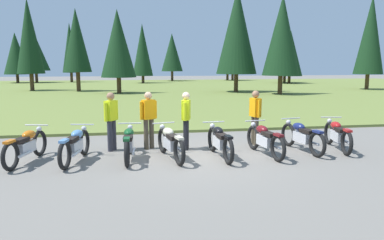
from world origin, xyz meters
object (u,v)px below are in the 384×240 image
at_px(motorcycle_sky_blue, 75,145).
at_px(rider_checking_bike, 255,114).
at_px(rider_near_row_end, 149,117).
at_px(motorcycle_red, 337,135).
at_px(rider_in_hivis_vest, 111,118).
at_px(motorcycle_navy, 302,136).
at_px(motorcycle_black, 220,141).
at_px(motorcycle_british_green, 129,143).
at_px(motorcycle_maroon, 265,139).
at_px(motorcycle_orange, 26,146).
at_px(rider_with_back_turned, 186,117).
at_px(motorcycle_cream, 170,142).

height_order(motorcycle_sky_blue, rider_checking_bike, rider_checking_bike).
bearing_deg(rider_near_row_end, rider_checking_bike, -0.22).
height_order(motorcycle_red, rider_in_hivis_vest, rider_in_hivis_vest).
bearing_deg(motorcycle_navy, motorcycle_black, -173.55).
xyz_separation_m(motorcycle_british_green, motorcycle_red, (5.95, 0.15, 0.00)).
bearing_deg(motorcycle_sky_blue, motorcycle_maroon, -1.54).
distance_m(motorcycle_sky_blue, motorcycle_maroon, 4.97).
distance_m(motorcycle_navy, rider_checking_bike, 1.54).
height_order(motorcycle_orange, motorcycle_maroon, same).
height_order(motorcycle_red, rider_checking_bike, rider_checking_bike).
height_order(motorcycle_orange, motorcycle_navy, same).
relative_size(motorcycle_red, rider_in_hivis_vest, 1.24).
relative_size(motorcycle_sky_blue, rider_with_back_turned, 1.25).
height_order(motorcycle_cream, rider_checking_bike, rider_checking_bike).
bearing_deg(motorcycle_orange, motorcycle_sky_blue, -5.35).
bearing_deg(motorcycle_british_green, rider_near_row_end, 63.64).
height_order(motorcycle_orange, rider_near_row_end, rider_near_row_end).
relative_size(motorcycle_sky_blue, motorcycle_british_green, 0.99).
bearing_deg(rider_in_hivis_vest, motorcycle_maroon, -16.27).
distance_m(motorcycle_cream, rider_in_hivis_vest, 2.00).
xyz_separation_m(motorcycle_cream, motorcycle_navy, (3.76, 0.20, 0.00)).
distance_m(motorcycle_maroon, rider_in_hivis_vest, 4.32).
height_order(motorcycle_maroon, rider_near_row_end, rider_near_row_end).
distance_m(motorcycle_british_green, motorcycle_cream, 1.07).
relative_size(motorcycle_black, rider_near_row_end, 1.26).
bearing_deg(rider_with_back_turned, motorcycle_black, -53.98).
height_order(motorcycle_cream, rider_with_back_turned, rider_with_back_turned).
xyz_separation_m(motorcycle_maroon, rider_checking_bike, (0.16, 1.26, 0.51)).
height_order(motorcycle_orange, motorcycle_cream, same).
relative_size(motorcycle_maroon, rider_in_hivis_vest, 1.26).
distance_m(motorcycle_orange, motorcycle_navy, 7.36).
distance_m(motorcycle_red, rider_in_hivis_vest, 6.52).
relative_size(rider_with_back_turned, rider_in_hivis_vest, 1.00).
relative_size(motorcycle_black, rider_with_back_turned, 1.26).
xyz_separation_m(motorcycle_cream, rider_near_row_end, (-0.50, 1.23, 0.51)).
height_order(motorcycle_sky_blue, rider_with_back_turned, rider_with_back_turned).
height_order(motorcycle_navy, rider_near_row_end, rider_near_row_end).
bearing_deg(motorcycle_black, motorcycle_navy, 6.45).
distance_m(motorcycle_black, motorcycle_navy, 2.47).
relative_size(motorcycle_orange, motorcycle_maroon, 0.99).
xyz_separation_m(motorcycle_sky_blue, motorcycle_cream, (2.40, -0.09, 0.00)).
xyz_separation_m(rider_checking_bike, rider_near_row_end, (-3.22, 0.01, 0.00)).
relative_size(motorcycle_red, rider_checking_bike, 1.24).
distance_m(motorcycle_orange, rider_checking_bike, 6.42).
bearing_deg(rider_with_back_turned, motorcycle_navy, -13.19).
bearing_deg(motorcycle_black, motorcycle_sky_blue, 177.47).
bearing_deg(motorcycle_british_green, rider_in_hivis_vest, 114.32).
xyz_separation_m(motorcycle_black, motorcycle_navy, (2.46, 0.28, 0.00)).
xyz_separation_m(rider_in_hivis_vest, rider_near_row_end, (1.05, 0.07, 0.00)).
bearing_deg(motorcycle_navy, motorcycle_orange, -179.99).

